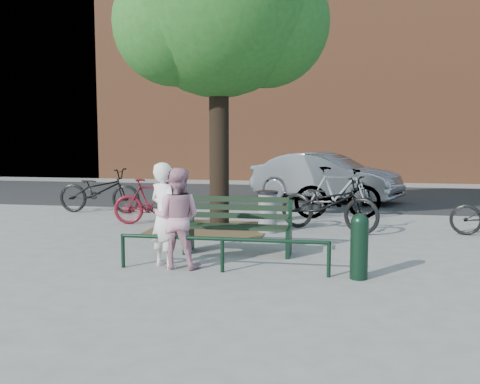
% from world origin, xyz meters
% --- Properties ---
extents(ground, '(90.00, 90.00, 0.00)m').
position_xyz_m(ground, '(0.00, 0.00, 0.00)').
color(ground, gray).
rests_on(ground, ground).
extents(dirt_pit, '(2.40, 2.00, 0.02)m').
position_xyz_m(dirt_pit, '(-1.00, 2.20, 0.01)').
color(dirt_pit, brown).
rests_on(dirt_pit, ground).
extents(road, '(40.00, 7.00, 0.01)m').
position_xyz_m(road, '(0.00, 8.50, 0.01)').
color(road, black).
rests_on(road, ground).
extents(townhouse_row, '(45.00, 4.00, 14.00)m').
position_xyz_m(townhouse_row, '(0.17, 16.00, 6.25)').
color(townhouse_row, brown).
rests_on(townhouse_row, ground).
extents(park_bench, '(1.74, 0.54, 0.97)m').
position_xyz_m(park_bench, '(-0.00, 0.08, 0.48)').
color(park_bench, black).
rests_on(park_bench, ground).
extents(guard_railing, '(3.06, 0.06, 0.51)m').
position_xyz_m(guard_railing, '(0.00, -1.20, 0.40)').
color(guard_railing, black).
rests_on(guard_railing, ground).
extents(street_tree, '(4.20, 3.80, 6.50)m').
position_xyz_m(street_tree, '(-0.75, 2.20, 4.42)').
color(street_tree, black).
rests_on(street_tree, ground).
extents(person_left, '(0.68, 0.63, 1.55)m').
position_xyz_m(person_left, '(-0.90, -1.05, 0.78)').
color(person_left, white).
rests_on(person_left, ground).
extents(person_right, '(0.72, 0.56, 1.48)m').
position_xyz_m(person_right, '(-0.71, -1.05, 0.74)').
color(person_right, '#BE8392').
rests_on(person_right, ground).
extents(bollard, '(0.24, 0.24, 0.90)m').
position_xyz_m(bollard, '(1.90, -1.21, 0.48)').
color(bollard, black).
rests_on(bollard, ground).
extents(litter_bin, '(0.41, 0.41, 0.84)m').
position_xyz_m(litter_bin, '(0.23, 2.00, 0.43)').
color(litter_bin, gray).
rests_on(litter_bin, ground).
extents(bicycle_a, '(2.14, 0.78, 1.12)m').
position_xyz_m(bicycle_a, '(-4.28, 3.97, 0.56)').
color(bicycle_a, black).
rests_on(bicycle_a, ground).
extents(bicycle_b, '(1.73, 0.75, 1.01)m').
position_xyz_m(bicycle_b, '(-2.39, 2.54, 0.50)').
color(bicycle_b, '#560C16').
rests_on(bicycle_b, ground).
extents(bicycle_c, '(2.28, 1.57, 1.14)m').
position_xyz_m(bicycle_c, '(1.43, 2.41, 0.57)').
color(bicycle_c, black).
rests_on(bicycle_c, ground).
extents(bicycle_d, '(2.10, 0.95, 1.22)m').
position_xyz_m(bicycle_d, '(1.61, 4.06, 0.61)').
color(bicycle_d, gray).
rests_on(bicycle_d, ground).
extents(parked_car, '(4.59, 3.03, 1.43)m').
position_xyz_m(parked_car, '(1.24, 7.43, 0.71)').
color(parked_car, gray).
rests_on(parked_car, ground).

